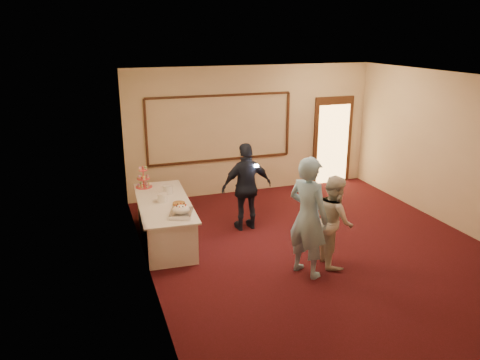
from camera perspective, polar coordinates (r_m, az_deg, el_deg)
name	(u,v)px	position (r m, az deg, el deg)	size (l,w,h in m)	color
floor	(320,250)	(8.59, 9.68, -8.37)	(7.00, 7.00, 0.00)	black
room_walls	(326,139)	(7.92, 10.43, 4.92)	(6.04, 7.04, 3.02)	beige
wall_molding	(220,128)	(10.84, -2.41, 6.33)	(3.45, 0.04, 1.55)	#30200E
doorway	(332,141)	(12.09, 11.21, 4.68)	(1.05, 0.07, 2.20)	#30200E
buffet_table	(165,221)	(8.80, -9.17, -4.90)	(1.04, 2.43, 0.77)	white
pavlova_tray	(181,211)	(7.95, -7.18, -3.76)	(0.48, 0.56, 0.18)	#B3B5BA
cupcake_stand	(144,179)	(9.45, -11.68, 0.12)	(0.33, 0.33, 0.48)	#E8454C
plate_stack_a	(162,198)	(8.61, -9.46, -2.14)	(0.19, 0.19, 0.16)	white
plate_stack_b	(168,189)	(9.03, -8.81, -1.12)	(0.20, 0.20, 0.17)	white
tart	(179,204)	(8.41, -7.45, -2.93)	(0.26, 0.26, 0.05)	white
man	(308,217)	(7.38, 8.30, -4.48)	(0.71, 0.47, 1.95)	#8EC6E9
woman	(334,220)	(7.87, 11.38, -4.86)	(0.74, 0.58, 1.53)	beige
guest	(247,187)	(9.03, 0.82, -0.84)	(1.01, 0.42, 1.73)	black
camera_flash	(256,166)	(8.78, 2.00, 1.74)	(0.07, 0.04, 0.05)	white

